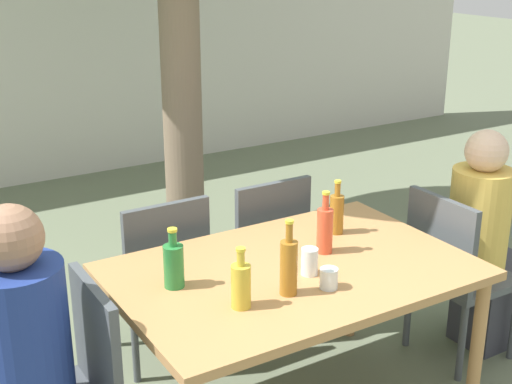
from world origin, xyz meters
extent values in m
cube|color=beige|center=(0.00, 4.03, 1.40)|extent=(10.00, 0.08, 2.80)
cylinder|color=#7A6651|center=(0.28, 1.64, 1.11)|extent=(0.24, 0.24, 2.22)
cube|color=#B27F4C|center=(0.00, 0.00, 0.74)|extent=(1.50, 1.00, 0.04)
cylinder|color=#B27F4C|center=(0.69, -0.44, 0.36)|extent=(0.06, 0.06, 0.72)
cylinder|color=#B27F4C|center=(-0.69, 0.44, 0.36)|extent=(0.06, 0.06, 0.72)
cylinder|color=#B27F4C|center=(0.69, 0.44, 0.36)|extent=(0.06, 0.06, 0.72)
cube|color=#474C51|center=(-0.87, 0.00, 0.68)|extent=(0.04, 0.44, 0.45)
cube|color=#474C51|center=(1.07, 0.00, 0.44)|extent=(0.44, 0.44, 0.04)
cube|color=#474C51|center=(0.87, 0.00, 0.68)|extent=(0.04, 0.44, 0.45)
cylinder|color=#474C51|center=(1.26, 0.19, 0.21)|extent=(0.04, 0.04, 0.42)
cylinder|color=#474C51|center=(0.88, -0.19, 0.21)|extent=(0.04, 0.04, 0.42)
cylinder|color=#474C51|center=(0.88, 0.19, 0.21)|extent=(0.04, 0.04, 0.42)
cube|color=#474C51|center=(-0.30, 0.82, 0.44)|extent=(0.44, 0.44, 0.04)
cube|color=#474C51|center=(-0.30, 0.62, 0.68)|extent=(0.44, 0.04, 0.45)
cylinder|color=#474C51|center=(-0.11, 1.01, 0.21)|extent=(0.04, 0.04, 0.42)
cylinder|color=#474C51|center=(-0.49, 1.01, 0.21)|extent=(0.04, 0.04, 0.42)
cylinder|color=#474C51|center=(-0.11, 0.63, 0.21)|extent=(0.04, 0.04, 0.42)
cylinder|color=#474C51|center=(-0.49, 0.63, 0.21)|extent=(0.04, 0.04, 0.42)
cube|color=#474C51|center=(0.30, 0.82, 0.44)|extent=(0.44, 0.44, 0.04)
cube|color=#474C51|center=(0.30, 0.62, 0.68)|extent=(0.44, 0.04, 0.45)
cylinder|color=#474C51|center=(0.49, 1.01, 0.21)|extent=(0.04, 0.04, 0.42)
cylinder|color=#474C51|center=(0.11, 1.01, 0.21)|extent=(0.04, 0.04, 0.42)
cylinder|color=#474C51|center=(0.49, 0.63, 0.21)|extent=(0.04, 0.04, 0.42)
cylinder|color=#474C51|center=(0.11, 0.63, 0.21)|extent=(0.04, 0.04, 0.42)
cylinder|color=navy|center=(-1.13, 0.00, 0.75)|extent=(0.33, 0.33, 0.59)
sphere|color=#936B51|center=(-1.13, 0.00, 1.15)|extent=(0.23, 0.23, 0.23)
cube|color=#383842|center=(1.33, 0.00, 0.23)|extent=(0.40, 0.28, 0.46)
cylinder|color=gold|center=(1.13, 0.00, 0.73)|extent=(0.31, 0.31, 0.55)
sphere|color=beige|center=(1.13, 0.00, 1.10)|extent=(0.21, 0.21, 0.21)
cylinder|color=#DB4C2D|center=(0.21, 0.06, 0.86)|extent=(0.07, 0.07, 0.20)
cylinder|color=#DB4C2D|center=(0.21, 0.06, 1.00)|extent=(0.03, 0.03, 0.07)
cylinder|color=gold|center=(0.21, 0.06, 1.04)|extent=(0.03, 0.03, 0.01)
cylinder|color=gold|center=(-0.36, -0.18, 0.84)|extent=(0.08, 0.08, 0.17)
cylinder|color=gold|center=(-0.36, -0.18, 0.96)|extent=(0.03, 0.03, 0.06)
cylinder|color=gold|center=(-0.36, -0.18, 1.00)|extent=(0.04, 0.04, 0.01)
cylinder|color=#287A38|center=(-0.50, 0.10, 0.85)|extent=(0.08, 0.08, 0.18)
cylinder|color=#287A38|center=(-0.50, 0.10, 0.97)|extent=(0.03, 0.03, 0.06)
cylinder|color=gold|center=(-0.50, 0.10, 1.00)|extent=(0.04, 0.04, 0.01)
cylinder|color=#9E661E|center=(-0.15, -0.19, 0.87)|extent=(0.07, 0.07, 0.22)
cylinder|color=#9E661E|center=(-0.15, -0.19, 1.02)|extent=(0.03, 0.03, 0.08)
cylinder|color=gold|center=(-0.15, -0.19, 1.06)|extent=(0.03, 0.03, 0.01)
cylinder|color=#9E661E|center=(0.39, 0.21, 0.85)|extent=(0.07, 0.07, 0.19)
cylinder|color=#9E661E|center=(0.39, 0.21, 0.98)|extent=(0.03, 0.03, 0.06)
cylinder|color=gold|center=(0.39, 0.21, 1.01)|extent=(0.03, 0.03, 0.01)
cylinder|color=silver|center=(0.02, -0.23, 0.80)|extent=(0.07, 0.07, 0.08)
cylinder|color=white|center=(0.02, -0.09, 0.82)|extent=(0.07, 0.07, 0.12)
camera|label=1|loc=(-1.56, -2.26, 2.07)|focal=50.00mm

